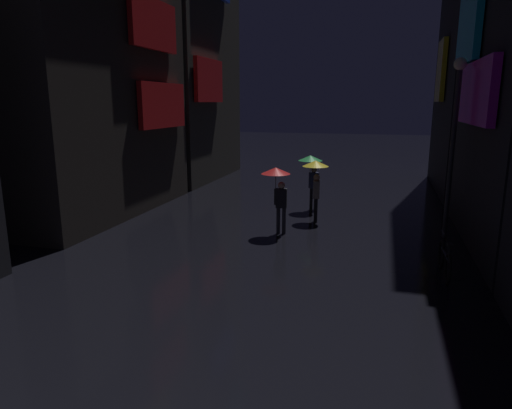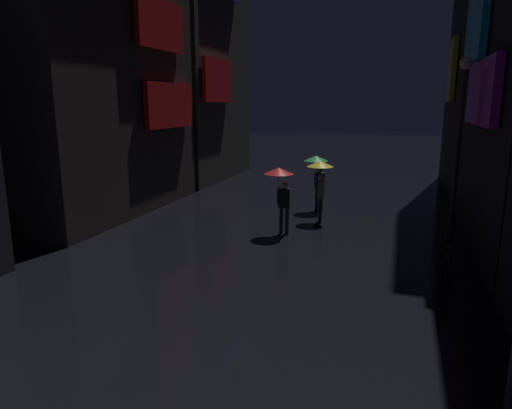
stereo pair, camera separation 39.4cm
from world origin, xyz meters
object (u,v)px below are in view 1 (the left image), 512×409
Objects in this scene: pedestrian_near_crossing_red at (278,182)px; bicycle_parked_at_storefront at (445,260)px; streetlamp_right_far at (454,128)px; pedestrian_foreground_right_yellow at (316,174)px; pedestrian_foreground_left_green at (312,167)px.

pedestrian_near_crossing_red is 5.39m from bicycle_parked_at_storefront.
pedestrian_near_crossing_red is 5.44m from streetlamp_right_far.
pedestrian_foreground_left_green is (-0.40, 1.60, 0.00)m from pedestrian_foreground_right_yellow.
pedestrian_foreground_left_green is 1.16× the size of bicycle_parked_at_storefront.
streetlamp_right_far is (5.06, 1.06, 1.68)m from pedestrian_near_crossing_red.
pedestrian_near_crossing_red is at bearing -98.19° from pedestrian_foreground_left_green.
streetlamp_right_far is (0.40, 3.44, 2.96)m from bicycle_parked_at_storefront.
pedestrian_foreground_right_yellow is 1.00× the size of pedestrian_foreground_left_green.
streetlamp_right_far reaches higher than pedestrian_foreground_right_yellow.
pedestrian_near_crossing_red is at bearing 152.94° from bicycle_parked_at_storefront.
streetlamp_right_far is at bearing -28.43° from pedestrian_foreground_left_green.
streetlamp_right_far reaches higher than pedestrian_foreground_left_green.
bicycle_parked_at_storefront is at bearing -48.92° from pedestrian_foreground_right_yellow.
streetlamp_right_far reaches higher than bicycle_parked_at_storefront.
pedestrian_near_crossing_red reaches higher than bicycle_parked_at_storefront.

